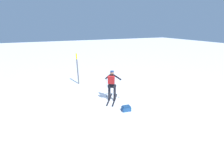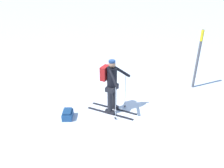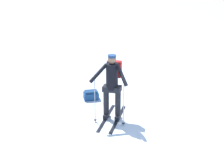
% 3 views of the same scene
% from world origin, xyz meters
% --- Properties ---
extents(ground_plane, '(80.00, 80.00, 0.00)m').
position_xyz_m(ground_plane, '(0.00, 0.00, 0.00)').
color(ground_plane, white).
extents(skier, '(1.59, 1.27, 1.79)m').
position_xyz_m(skier, '(0.78, 0.29, 1.04)').
color(skier, black).
rests_on(skier, ground_plane).
extents(dropped_backpack, '(0.36, 0.48, 0.28)m').
position_xyz_m(dropped_backpack, '(2.20, 0.48, 0.13)').
color(dropped_backpack, navy).
rests_on(dropped_backpack, ground_plane).
extents(trail_marker, '(0.11, 0.11, 2.31)m').
position_xyz_m(trail_marker, '(-2.72, -0.95, 1.34)').
color(trail_marker, '#4C4C51').
rests_on(trail_marker, ground_plane).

